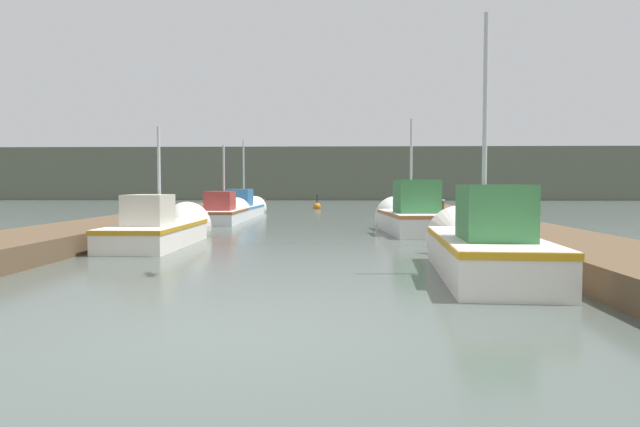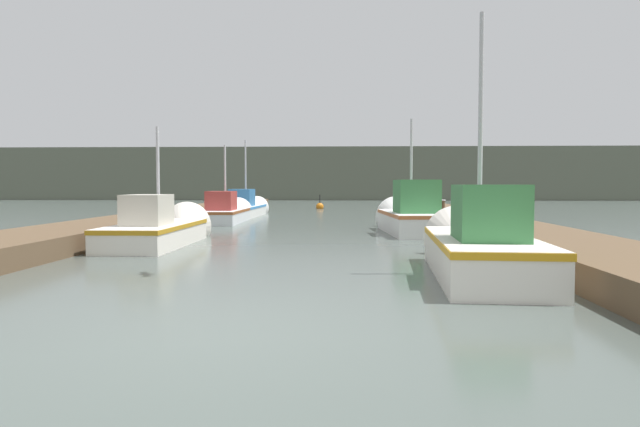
% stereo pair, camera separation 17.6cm
% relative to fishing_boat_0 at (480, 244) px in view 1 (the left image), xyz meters
% --- Properties ---
extents(ground_plane, '(200.00, 200.00, 0.00)m').
position_rel_fishing_boat_0_xyz_m(ground_plane, '(-3.54, -4.27, -0.47)').
color(ground_plane, '#47514C').
extents(dock_left, '(2.38, 40.00, 0.45)m').
position_rel_fishing_boat_0_xyz_m(dock_left, '(-9.17, 11.73, -0.24)').
color(dock_left, brown).
rests_on(dock_left, ground_plane).
extents(dock_right, '(2.38, 40.00, 0.45)m').
position_rel_fishing_boat_0_xyz_m(dock_right, '(2.09, 11.73, -0.24)').
color(dock_right, brown).
rests_on(dock_right, ground_plane).
extents(distant_shore_ridge, '(120.00, 16.00, 5.11)m').
position_rel_fishing_boat_0_xyz_m(distant_shore_ridge, '(-3.54, 52.14, 2.09)').
color(distant_shore_ridge, '#565B4C').
rests_on(distant_shore_ridge, ground_plane).
extents(fishing_boat_0, '(1.83, 5.51, 4.75)m').
position_rel_fishing_boat_0_xyz_m(fishing_boat_0, '(0.00, 0.00, 0.00)').
color(fishing_boat_0, silver).
rests_on(fishing_boat_0, ground_plane).
extents(fishing_boat_1, '(1.58, 5.03, 3.41)m').
position_rel_fishing_boat_0_xyz_m(fishing_boat_1, '(-6.97, 4.37, -0.09)').
color(fishing_boat_1, silver).
rests_on(fishing_boat_1, ground_plane).
extents(fishing_boat_2, '(1.97, 5.31, 3.98)m').
position_rel_fishing_boat_0_xyz_m(fishing_boat_2, '(-0.23, 8.28, 0.04)').
color(fishing_boat_2, silver).
rests_on(fishing_boat_2, ground_plane).
extents(fishing_boat_3, '(1.50, 5.00, 3.50)m').
position_rel_fishing_boat_0_xyz_m(fishing_boat_3, '(-7.10, 12.99, -0.09)').
color(fishing_boat_3, silver).
rests_on(fishing_boat_3, ground_plane).
extents(fishing_boat_4, '(1.44, 5.90, 4.00)m').
position_rel_fishing_boat_0_xyz_m(fishing_boat_4, '(-7.05, 17.41, -0.08)').
color(fishing_boat_4, silver).
rests_on(fishing_boat_4, ground_plane).
extents(mooring_piling_0, '(0.26, 0.26, 1.26)m').
position_rel_fishing_boat_0_xyz_m(mooring_piling_0, '(1.01, 18.95, 0.17)').
color(mooring_piling_0, '#473523').
rests_on(mooring_piling_0, ground_plane).
extents(mooring_piling_1, '(0.23, 0.23, 1.23)m').
position_rel_fishing_boat_0_xyz_m(mooring_piling_1, '(0.78, 9.40, 0.16)').
color(mooring_piling_1, '#473523').
rests_on(mooring_piling_1, ground_plane).
extents(mooring_piling_3, '(0.26, 0.26, 1.00)m').
position_rel_fishing_boat_0_xyz_m(mooring_piling_3, '(0.97, 9.44, 0.04)').
color(mooring_piling_3, '#473523').
rests_on(mooring_piling_3, ground_plane).
extents(channel_buoy, '(0.47, 0.47, 0.97)m').
position_rel_fishing_boat_0_xyz_m(channel_buoy, '(-3.88, 25.33, -0.33)').
color(channel_buoy, '#BF6513').
rests_on(channel_buoy, ground_plane).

